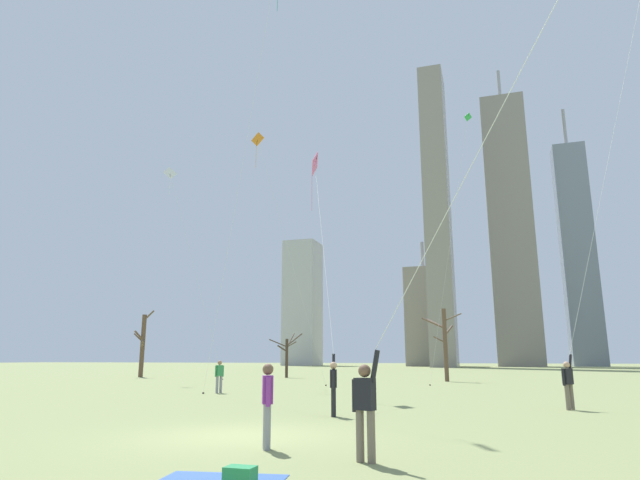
{
  "coord_description": "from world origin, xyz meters",
  "views": [
    {
      "loc": [
        5.61,
        -11.66,
        1.72
      ],
      "look_at": [
        0.0,
        6.0,
        5.84
      ],
      "focal_mm": 29.99,
      "sensor_mm": 36.0,
      "label": 1
    }
  ],
  "objects": [
    {
      "name": "ground_plane",
      "position": [
        0.0,
        0.0,
        0.0
      ],
      "size": [
        400.0,
        400.0,
        0.0
      ],
      "primitive_type": "plane",
      "color": "#848E56"
    },
    {
      "name": "kite_flyer_far_back_yellow",
      "position": [
        5.55,
        -3.3,
        4.37
      ],
      "size": [
        9.95,
        5.26,
        16.75
      ],
      "color": "#726656",
      "rests_on": "ground"
    },
    {
      "name": "kite_flyer_midfield_left_blue",
      "position": [
        9.43,
        10.17,
        5.65
      ],
      "size": [
        6.91,
        5.04,
        21.48
      ],
      "color": "#726656",
      "rests_on": "ground"
    },
    {
      "name": "kite_flyer_midfield_center_pink",
      "position": [
        -0.02,
        6.87,
        3.56
      ],
      "size": [
        4.01,
        10.4,
        12.66
      ],
      "color": "black",
      "rests_on": "ground"
    },
    {
      "name": "bystander_far_off_by_trees",
      "position": [
        1.3,
        -1.52,
        0.9
      ],
      "size": [
        0.33,
        0.47,
        1.62
      ],
      "color": "gray",
      "rests_on": "ground"
    },
    {
      "name": "bystander_strolling_midfield",
      "position": [
        -7.83,
        13.61,
        0.9
      ],
      "size": [
        0.34,
        0.45,
        1.62
      ],
      "color": "gray",
      "rests_on": "ground"
    },
    {
      "name": "distant_kite_high_overhead_white",
      "position": [
        -19.38,
        25.86,
        15.91
      ],
      "size": [
        4.17,
        4.44,
        17.73
      ],
      "color": "white",
      "rests_on": "ground"
    },
    {
      "name": "distant_kite_drifting_right_orange",
      "position": [
        -9.92,
        22.67,
        16.78
      ],
      "size": [
        6.11,
        0.59,
        18.5
      ],
      "color": "orange",
      "rests_on": "ground"
    },
    {
      "name": "distant_kite_drifting_left_teal",
      "position": [
        -3.84,
        9.55,
        17.71
      ],
      "size": [
        5.27,
        4.22,
        20.22
      ],
      "color": "teal",
      "rests_on": "ground"
    },
    {
      "name": "distant_kite_low_near_trees_green",
      "position": [
        4.35,
        28.54,
        16.91
      ],
      "size": [
        3.73,
        4.86,
        20.83
      ],
      "color": "green",
      "rests_on": "ground"
    },
    {
      "name": "bare_tree_center",
      "position": [
        -26.47,
        32.95,
        3.18
      ],
      "size": [
        1.94,
        2.0,
        6.29
      ],
      "color": "brown",
      "rests_on": "ground"
    },
    {
      "name": "bare_tree_leftmost",
      "position": [
        -12.72,
        35.87,
        2.16
      ],
      "size": [
        2.95,
        2.66,
        4.12
      ],
      "color": "#423326",
      "rests_on": "ground"
    },
    {
      "name": "bare_tree_right_of_center",
      "position": [
        2.03,
        31.7,
        3.08
      ],
      "size": [
        3.22,
        1.44,
        5.57
      ],
      "color": "brown",
      "rests_on": "ground"
    },
    {
      "name": "skyline_squat_block",
      "position": [
        -3.86,
        102.18,
        32.53
      ],
      "size": [
        5.18,
        9.36,
        65.05
      ],
      "color": "gray",
      "rests_on": "ground"
    },
    {
      "name": "skyline_wide_slab",
      "position": [
        -41.02,
        120.04,
        15.99
      ],
      "size": [
        8.3,
        9.08,
        31.97
      ],
      "color": "#B2B2B7",
      "rests_on": "ground"
    },
    {
      "name": "skyline_mid_tower_right",
      "position": [
        11.37,
        117.08,
        31.57
      ],
      "size": [
        9.82,
        9.99,
        71.91
      ],
      "color": "gray",
      "rests_on": "ground"
    },
    {
      "name": "skyline_slender_spire",
      "position": [
        -9.29,
        117.76,
        11.4
      ],
      "size": [
        8.25,
        11.18,
        29.62
      ],
      "color": "gray",
      "rests_on": "ground"
    },
    {
      "name": "skyline_tall_tower",
      "position": [
        25.92,
        122.56,
        26.03
      ],
      "size": [
        7.12,
        6.15,
        61.84
      ],
      "color": "gray",
      "rests_on": "ground"
    }
  ]
}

